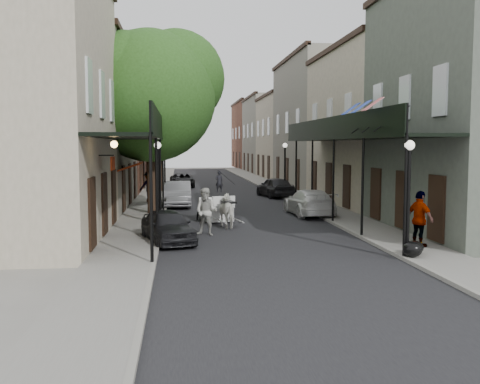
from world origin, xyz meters
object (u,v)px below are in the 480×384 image
object	(u,v)px
tree_near	(158,91)
horse	(229,211)
lamppost_right_near	(408,196)
car_left_mid	(178,194)
car_right_near	(309,202)
pedestrian_sidewalk_right	(420,219)
carriage	(214,201)
lamppost_left	(158,181)
pedestrian_walking	(206,212)
tree_far	(164,117)
lamppost_right_far	(285,169)
car_left_near	(168,226)
car_left_far	(182,180)
car_right_far	(275,187)
pedestrian_sidewalk_left	(149,186)

from	to	relation	value
tree_near	horse	xyz separation A→B (m)	(3.26, -4.78, -5.74)
lamppost_right_near	car_left_mid	distance (m)	17.66
car_right_near	pedestrian_sidewalk_right	bearing A→B (deg)	97.66
carriage	car_left_mid	size ratio (longest dim) A/B	0.55
lamppost_left	pedestrian_walking	world-z (taller)	lamppost_left
lamppost_right_near	pedestrian_sidewalk_right	distance (m)	2.01
tree_near	pedestrian_sidewalk_right	size ratio (longest dim) A/B	4.88
tree_far	lamppost_left	bearing A→B (deg)	-89.54
lamppost_right_near	lamppost_left	distance (m)	11.46
horse	lamppost_right_far	bearing A→B (deg)	-125.44
tree_far	pedestrian_sidewalk_right	distance (m)	26.92
lamppost_left	pedestrian_walking	size ratio (longest dim) A/B	1.91
tree_near	horse	distance (m)	8.15
tree_near	lamppost_left	bearing A→B (deg)	-88.66
tree_far	lamppost_right_near	distance (m)	27.74
carriage	car_left_near	world-z (taller)	carriage
pedestrian_walking	car_left_far	size ratio (longest dim) A/B	0.44
lamppost_right_near	pedestrian_walking	world-z (taller)	lamppost_right_near
tree_far	carriage	distance (m)	17.45
pedestrian_sidewalk_right	car_left_far	distance (m)	30.43
lamppost_right_far	horse	bearing A→B (deg)	-111.77
car_right_far	tree_far	bearing A→B (deg)	-43.21
lamppost_right_near	tree_near	bearing A→B (deg)	124.27
car_right_far	lamppost_right_near	bearing A→B (deg)	81.58
car_right_near	pedestrian_sidewalk_left	bearing A→B (deg)	-39.85
tree_far	car_left_near	xyz separation A→B (m)	(0.65, -22.30, -5.20)
pedestrian_sidewalk_right	car_left_mid	distance (m)	16.86
lamppost_right_far	car_right_near	size ratio (longest dim) A/B	0.78
horse	car_right_far	xyz separation A→B (m)	(4.53, 13.60, -0.02)
lamppost_right_near	car_left_near	distance (m)	8.74
lamppost_left	car_left_far	size ratio (longest dim) A/B	0.83
pedestrian_walking	pedestrian_sidewalk_right	size ratio (longest dim) A/B	0.99
pedestrian_sidewalk_left	car_right_near	xyz separation A→B (m)	(8.65, -6.80, -0.40)
pedestrian_sidewalk_left	pedestrian_sidewalk_right	size ratio (longest dim) A/B	0.98
carriage	pedestrian_sidewalk_right	world-z (taller)	carriage
car_right_far	lamppost_right_far	bearing A→B (deg)	106.78
lamppost_right_near	pedestrian_walking	bearing A→B (deg)	139.03
pedestrian_sidewalk_left	car_left_near	bearing A→B (deg)	85.40
car_left_near	pedestrian_sidewalk_right	bearing A→B (deg)	-31.15
carriage	car_right_near	size ratio (longest dim) A/B	0.52
horse	pedestrian_sidewalk_right	world-z (taller)	pedestrian_sidewalk_right
car_right_near	car_right_far	bearing A→B (deg)	-91.65
car_right_far	pedestrian_sidewalk_right	bearing A→B (deg)	84.80
car_left_mid	car_right_near	size ratio (longest dim) A/B	0.95
tree_far	car_left_far	size ratio (longest dim) A/B	1.93
car_left_near	car_left_mid	bearing A→B (deg)	72.98
car_left_far	car_right_near	bearing A→B (deg)	-74.02
horse	car_right_near	bearing A→B (deg)	-155.21
horse	car_left_near	world-z (taller)	horse
tree_far	lamppost_left	world-z (taller)	tree_far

